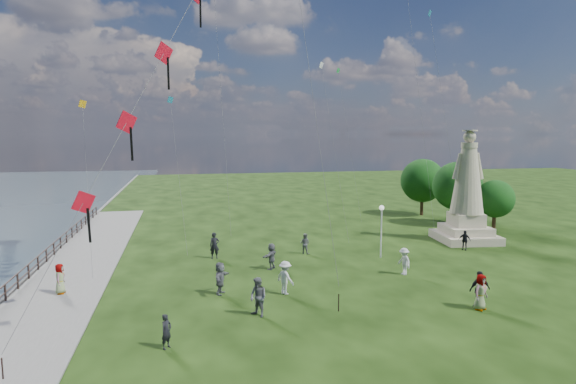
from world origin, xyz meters
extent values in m
cube|color=slate|center=(-16.50, 10.00, -0.20)|extent=(0.30, 160.00, 0.60)
cube|color=slate|center=(-14.00, 8.00, 0.05)|extent=(5.00, 60.00, 0.10)
cylinder|color=black|center=(-16.30, 8.00, 0.50)|extent=(0.11, 0.11, 1.00)
cylinder|color=black|center=(-16.30, 10.00, 0.50)|extent=(0.11, 0.11, 1.00)
cylinder|color=black|center=(-16.30, 12.00, 0.50)|extent=(0.11, 0.11, 1.00)
cylinder|color=black|center=(-16.30, 14.00, 0.50)|extent=(0.11, 0.11, 1.00)
cylinder|color=black|center=(-16.30, 16.00, 0.50)|extent=(0.11, 0.11, 1.00)
cylinder|color=black|center=(-16.30, 18.00, 0.50)|extent=(0.11, 0.11, 1.00)
cylinder|color=black|center=(-16.30, 20.00, 0.50)|extent=(0.11, 0.11, 1.00)
cylinder|color=black|center=(-16.30, 22.00, 0.50)|extent=(0.11, 0.11, 1.00)
cylinder|color=black|center=(-16.30, 24.00, 0.50)|extent=(0.11, 0.11, 1.00)
cylinder|color=black|center=(-16.30, 26.00, 0.50)|extent=(0.11, 0.11, 1.00)
cylinder|color=black|center=(-16.30, 28.00, 0.50)|extent=(0.11, 0.11, 1.00)
cylinder|color=black|center=(-16.30, 30.00, 0.50)|extent=(0.11, 0.11, 1.00)
cylinder|color=black|center=(-16.30, 32.00, 0.50)|extent=(0.11, 0.11, 1.00)
cylinder|color=black|center=(-16.30, 34.00, 0.50)|extent=(0.11, 0.11, 1.00)
cylinder|color=black|center=(-16.30, 36.00, 0.50)|extent=(0.11, 0.11, 1.00)
cube|color=black|center=(-16.30, 10.00, 0.98)|extent=(0.06, 52.00, 0.06)
cube|color=black|center=(-16.30, 10.00, 0.55)|extent=(0.06, 52.00, 0.06)
cube|color=tan|center=(15.93, 16.02, 0.32)|extent=(5.01, 5.01, 0.65)
cube|color=tan|center=(15.93, 16.02, 0.97)|extent=(3.82, 3.82, 0.65)
cube|color=tan|center=(15.93, 16.02, 1.83)|extent=(2.62, 2.62, 1.08)
cylinder|color=tan|center=(15.93, 16.02, 7.97)|extent=(1.43, 1.43, 0.43)
sphere|color=tan|center=(15.93, 16.02, 8.63)|extent=(0.99, 0.99, 0.99)
cylinder|color=tan|center=(15.93, 16.02, 9.15)|extent=(1.18, 1.18, 0.11)
cylinder|color=silver|center=(6.85, 12.48, 1.76)|extent=(0.11, 0.11, 3.53)
sphere|color=white|center=(6.85, 12.48, 3.64)|extent=(0.35, 0.35, 0.35)
cylinder|color=#382314|center=(19.14, 22.64, 1.18)|extent=(0.36, 0.36, 2.37)
sphere|color=#103B11|center=(19.14, 22.64, 3.85)|extent=(4.74, 4.74, 4.74)
cylinder|color=#382314|center=(21.49, 20.05, 0.88)|extent=(0.36, 0.36, 1.77)
sphere|color=#103B11|center=(21.49, 20.05, 2.87)|extent=(3.53, 3.53, 3.53)
cylinder|color=#382314|center=(18.60, 28.58, 1.18)|extent=(0.36, 0.36, 2.36)
sphere|color=#103B11|center=(18.60, 28.58, 3.84)|extent=(4.72, 4.72, 4.72)
imported|color=black|center=(-7.82, 0.52, 0.73)|extent=(0.61, 0.64, 1.47)
imported|color=#595960|center=(-3.55, 3.21, 0.96)|extent=(1.02, 1.10, 1.93)
imported|color=silver|center=(-1.56, 6.18, 0.93)|extent=(1.16, 1.35, 1.86)
imported|color=black|center=(7.70, 1.91, 0.96)|extent=(1.15, 0.61, 1.93)
imported|color=#595960|center=(7.59, 1.67, 0.92)|extent=(1.05, 0.88, 1.84)
imported|color=#595960|center=(-5.09, 6.93, 0.91)|extent=(1.34, 1.84, 1.82)
imported|color=black|center=(-4.88, 14.82, 0.94)|extent=(0.69, 0.46, 1.88)
imported|color=#595960|center=(1.78, 14.75, 0.77)|extent=(0.88, 0.82, 1.54)
imported|color=silver|center=(6.57, 8.18, 0.86)|extent=(0.77, 1.19, 1.71)
imported|color=black|center=(14.07, 13.24, 0.77)|extent=(0.97, 0.94, 1.53)
imported|color=#595960|center=(-13.74, 8.63, 0.84)|extent=(0.58, 0.87, 1.69)
imported|color=#595960|center=(-1.40, 11.26, 0.87)|extent=(1.54, 1.69, 1.73)
cylinder|color=black|center=(-13.50, -1.00, 0.45)|extent=(0.06, 0.06, 0.90)
cube|color=red|center=(-10.97, 1.52, 6.10)|extent=(0.87, 0.64, 1.03)
cube|color=black|center=(-10.79, 1.42, 5.15)|extent=(0.10, 0.28, 1.48)
cube|color=red|center=(-9.34, 3.14, 9.37)|extent=(0.87, 0.64, 1.03)
cube|color=black|center=(-9.16, 3.04, 8.42)|extent=(0.10, 0.28, 1.48)
cube|color=red|center=(-7.71, 4.76, 12.65)|extent=(0.87, 0.64, 1.03)
cube|color=black|center=(-7.53, 4.66, 11.70)|extent=(0.10, 0.28, 1.48)
cube|color=black|center=(-5.90, 6.28, 14.98)|extent=(0.10, 0.28, 1.48)
cylinder|color=black|center=(0.50, 3.00, 0.45)|extent=(0.06, 0.06, 0.90)
cube|color=#166785|center=(-7.78, 20.89, 11.59)|extent=(0.51, 0.39, 0.57)
cylinder|color=#595959|center=(-7.28, 18.39, 5.82)|extent=(1.02, 5.02, 11.55)
cube|color=silver|center=(5.11, 22.13, 14.85)|extent=(0.51, 0.39, 0.57)
cylinder|color=#595959|center=(5.61, 19.63, 7.45)|extent=(1.02, 5.02, 14.81)
cylinder|color=#595959|center=(14.33, 21.48, 11.23)|extent=(1.02, 5.02, 22.37)
cylinder|color=#595959|center=(-3.50, 24.27, 13.17)|extent=(1.02, 5.02, 26.25)
cube|color=#1A913A|center=(9.54, 30.83, 15.61)|extent=(0.51, 0.39, 0.57)
cylinder|color=#595959|center=(10.04, 28.33, 7.83)|extent=(1.02, 5.02, 15.56)
cube|color=orange|center=(-13.50, 16.12, 10.90)|extent=(0.51, 0.39, 0.57)
cylinder|color=#595959|center=(-13.00, 13.62, 5.47)|extent=(1.02, 5.02, 10.85)
cube|color=#166785|center=(14.53, 20.71, 19.38)|extent=(0.51, 0.39, 0.57)
cylinder|color=#595959|center=(15.03, 18.21, 9.71)|extent=(1.02, 5.02, 19.33)
camera|label=1|loc=(-7.02, -19.19, 8.85)|focal=30.00mm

